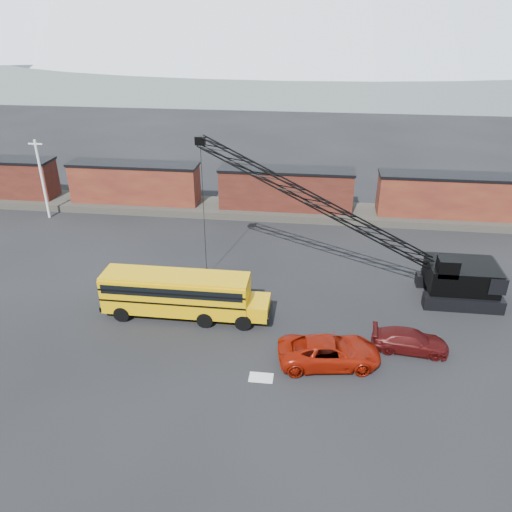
# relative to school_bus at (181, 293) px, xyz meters

# --- Properties ---
(ground) EXTENTS (160.00, 160.00, 0.00)m
(ground) POSITION_rel_school_bus_xyz_m (5.70, -1.83, -1.79)
(ground) COLOR black
(ground) RESTS_ON ground
(gravel_berm) EXTENTS (120.00, 5.00, 0.70)m
(gravel_berm) POSITION_rel_school_bus_xyz_m (5.70, 20.17, -1.44)
(gravel_berm) COLOR #434037
(gravel_berm) RESTS_ON ground
(boxcar_west_near) EXTENTS (13.70, 3.10, 4.17)m
(boxcar_west_near) POSITION_rel_school_bus_xyz_m (-10.30, 20.17, 0.97)
(boxcar_west_near) COLOR #4C1715
(boxcar_west_near) RESTS_ON gravel_berm
(boxcar_mid) EXTENTS (13.70, 3.10, 4.17)m
(boxcar_mid) POSITION_rel_school_bus_xyz_m (5.70, 20.17, 0.97)
(boxcar_mid) COLOR #521E17
(boxcar_mid) RESTS_ON gravel_berm
(boxcar_east_near) EXTENTS (13.70, 3.10, 4.17)m
(boxcar_east_near) POSITION_rel_school_bus_xyz_m (21.70, 20.17, 0.97)
(boxcar_east_near) COLOR #4C1715
(boxcar_east_near) RESTS_ON gravel_berm
(utility_pole) EXTENTS (1.40, 0.24, 8.00)m
(utility_pole) POSITION_rel_school_bus_xyz_m (-18.30, 16.17, 2.36)
(utility_pole) COLOR silver
(utility_pole) RESTS_ON ground
(snow_patch) EXTENTS (1.40, 0.90, 0.02)m
(snow_patch) POSITION_rel_school_bus_xyz_m (6.20, -5.83, -1.78)
(snow_patch) COLOR silver
(snow_patch) RESTS_ON ground
(school_bus) EXTENTS (11.65, 2.65, 3.19)m
(school_bus) POSITION_rel_school_bus_xyz_m (0.00, 0.00, 0.00)
(school_bus) COLOR #DAA004
(school_bus) RESTS_ON ground
(red_pickup) EXTENTS (6.50, 3.75, 1.71)m
(red_pickup) POSITION_rel_school_bus_xyz_m (10.08, -3.97, -0.94)
(red_pickup) COLOR maroon
(red_pickup) RESTS_ON ground
(maroon_suv) EXTENTS (4.85, 2.29, 1.37)m
(maroon_suv) POSITION_rel_school_bus_xyz_m (15.12, -2.02, -1.11)
(maroon_suv) COLOR #410B0B
(maroon_suv) RESTS_ON ground
(crawler_crane) EXTENTS (22.40, 4.20, 11.39)m
(crawler_crane) POSITION_rel_school_bus_xyz_m (10.49, 5.45, 4.21)
(crawler_crane) COLOR black
(crawler_crane) RESTS_ON ground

